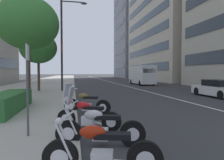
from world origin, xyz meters
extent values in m
cube|color=#A39E93|center=(30.00, 11.36, 0.07)|extent=(160.00, 9.19, 0.15)
cube|color=silver|center=(35.00, 0.00, 0.00)|extent=(110.00, 0.16, 0.01)
cylinder|color=black|center=(0.34, 7.14, 0.32)|extent=(0.27, 0.65, 0.64)
cylinder|color=silver|center=(0.34, 7.14, 0.32)|extent=(0.20, 0.34, 0.32)
cylinder|color=black|center=(-0.01, 5.69, 0.32)|extent=(0.27, 0.65, 0.64)
cylinder|color=silver|center=(-0.01, 5.69, 0.32)|extent=(0.20, 0.34, 0.32)
cube|color=silver|center=(0.17, 6.42, 0.30)|extent=(0.34, 0.43, 0.28)
cube|color=black|center=(0.12, 6.24, 0.72)|extent=(0.36, 0.67, 0.10)
ellipsoid|color=#991E0A|center=(0.21, 6.58, 0.78)|extent=(0.34, 0.50, 0.24)
cylinder|color=silver|center=(0.26, 7.08, 0.62)|extent=(0.12, 0.32, 0.64)
cylinder|color=silver|center=(0.39, 7.05, 0.62)|extent=(0.12, 0.32, 0.64)
cylinder|color=silver|center=(0.30, 6.99, 1.08)|extent=(0.59, 0.18, 0.04)
sphere|color=silver|center=(0.35, 7.16, 0.96)|extent=(0.14, 0.14, 0.14)
cylinder|color=black|center=(1.77, 7.04, 0.32)|extent=(0.26, 0.65, 0.64)
cylinder|color=silver|center=(1.77, 7.04, 0.32)|extent=(0.20, 0.34, 0.32)
cylinder|color=black|center=(1.42, 5.49, 0.32)|extent=(0.26, 0.65, 0.64)
cylinder|color=silver|center=(1.42, 5.49, 0.32)|extent=(0.20, 0.34, 0.32)
cube|color=silver|center=(1.60, 6.26, 0.30)|extent=(0.34, 0.43, 0.28)
cube|color=black|center=(1.56, 6.09, 0.72)|extent=(0.35, 0.67, 0.10)
ellipsoid|color=#B2B2B7|center=(1.63, 6.43, 0.78)|extent=(0.33, 0.50, 0.24)
cylinder|color=silver|center=(1.68, 6.97, 0.63)|extent=(0.11, 0.32, 0.64)
cylinder|color=silver|center=(1.82, 6.94, 0.63)|extent=(0.11, 0.32, 0.64)
cylinder|color=silver|center=(1.73, 6.88, 1.08)|extent=(0.59, 0.17, 0.04)
sphere|color=silver|center=(1.77, 7.06, 0.96)|extent=(0.14, 0.14, 0.14)
cube|color=#B2BCC6|center=(1.75, 6.98, 1.26)|extent=(0.46, 0.21, 0.44)
cylinder|color=silver|center=(1.67, 5.96, 0.19)|extent=(0.24, 0.69, 0.16)
cylinder|color=black|center=(3.46, 7.15, 0.31)|extent=(0.39, 0.60, 0.61)
cylinder|color=silver|center=(3.46, 7.15, 0.31)|extent=(0.26, 0.33, 0.31)
cylinder|color=black|center=(2.75, 5.77, 0.31)|extent=(0.39, 0.60, 0.61)
cylinder|color=silver|center=(2.75, 5.77, 0.31)|extent=(0.26, 0.33, 0.31)
cube|color=silver|center=(3.10, 6.46, 0.29)|extent=(0.41, 0.46, 0.28)
cube|color=black|center=(3.02, 6.30, 0.71)|extent=(0.49, 0.67, 0.10)
ellipsoid|color=#AD1116|center=(3.18, 6.61, 0.77)|extent=(0.42, 0.52, 0.24)
cylinder|color=silver|center=(3.36, 7.11, 0.61)|extent=(0.18, 0.30, 0.64)
cylinder|color=silver|center=(3.48, 7.04, 0.61)|extent=(0.18, 0.30, 0.64)
cylinder|color=silver|center=(3.39, 7.00, 1.07)|extent=(0.55, 0.31, 0.04)
sphere|color=silver|center=(3.47, 7.16, 0.95)|extent=(0.14, 0.14, 0.14)
cube|color=#B2BCC6|center=(3.43, 7.09, 1.25)|extent=(0.45, 0.31, 0.44)
cylinder|color=silver|center=(3.10, 6.14, 0.18)|extent=(0.39, 0.65, 0.16)
cylinder|color=black|center=(5.93, 7.02, 0.33)|extent=(0.41, 0.63, 0.65)
cylinder|color=silver|center=(5.93, 7.02, 0.33)|extent=(0.27, 0.35, 0.33)
cylinder|color=black|center=(5.22, 5.67, 0.33)|extent=(0.41, 0.63, 0.65)
cylinder|color=silver|center=(5.22, 5.67, 0.33)|extent=(0.27, 0.35, 0.33)
cube|color=silver|center=(5.57, 6.34, 0.31)|extent=(0.41, 0.46, 0.28)
cube|color=black|center=(5.49, 6.18, 0.73)|extent=(0.49, 0.67, 0.10)
ellipsoid|color=brown|center=(5.65, 6.49, 0.79)|extent=(0.43, 0.52, 0.24)
cylinder|color=silver|center=(5.83, 6.98, 0.63)|extent=(0.19, 0.30, 0.64)
cylinder|color=silver|center=(5.95, 6.91, 0.63)|extent=(0.19, 0.30, 0.64)
cylinder|color=silver|center=(5.85, 6.88, 1.09)|extent=(0.55, 0.31, 0.04)
sphere|color=silver|center=(5.94, 7.04, 0.97)|extent=(0.14, 0.14, 0.14)
cylinder|color=silver|center=(5.57, 6.03, 0.20)|extent=(0.40, 0.65, 0.16)
cube|color=silver|center=(9.96, -3.70, 0.48)|extent=(4.11, 1.87, 0.66)
cube|color=black|center=(9.85, -3.70, 1.05)|extent=(1.94, 1.72, 0.47)
cylinder|color=black|center=(11.32, -2.85, 0.31)|extent=(0.62, 0.22, 0.62)
cylinder|color=black|center=(11.31, -4.55, 0.31)|extent=(0.62, 0.22, 0.62)
cylinder|color=black|center=(8.61, -2.84, 0.31)|extent=(0.62, 0.22, 0.62)
cube|color=silver|center=(25.35, -3.06, 1.49)|extent=(6.21, 2.17, 2.55)
cube|color=black|center=(22.27, -3.08, 2.06)|extent=(0.05, 1.79, 0.56)
cylinder|color=black|center=(27.45, -2.08, 0.36)|extent=(0.72, 0.26, 0.72)
cylinder|color=black|center=(27.46, -4.01, 0.36)|extent=(0.72, 0.26, 0.72)
cylinder|color=black|center=(23.23, -2.11, 0.36)|extent=(0.72, 0.26, 0.72)
cylinder|color=black|center=(23.25, -4.04, 0.36)|extent=(0.72, 0.26, 0.72)
cylinder|color=#47494C|center=(2.30, 8.09, 1.37)|extent=(0.06, 0.06, 2.44)
cube|color=silver|center=(2.30, 8.08, 2.34)|extent=(0.32, 0.02, 0.40)
cylinder|color=#232326|center=(15.77, 7.94, 4.26)|extent=(0.18, 0.18, 8.23)
cylinder|color=#232326|center=(15.77, 6.93, 8.28)|extent=(0.10, 2.02, 0.10)
ellipsoid|color=slate|center=(15.77, 5.92, 8.20)|extent=(0.44, 0.60, 0.20)
cube|color=#B21E23|center=(15.42, 7.94, 4.18)|extent=(0.56, 0.03, 1.10)
cube|color=#B21E23|center=(16.12, 7.94, 4.18)|extent=(0.56, 0.03, 1.10)
cube|color=#28602D|center=(6.11, 9.70, 0.54)|extent=(4.46, 1.10, 0.78)
cylinder|color=#473323|center=(9.07, 9.46, 1.73)|extent=(0.22, 0.22, 3.16)
ellipsoid|color=#387A33|center=(9.07, 9.46, 4.63)|extent=(3.52, 3.52, 2.99)
cylinder|color=#473323|center=(16.11, 10.03, 1.48)|extent=(0.22, 0.22, 2.66)
ellipsoid|color=#2D6B2D|center=(16.11, 10.03, 4.05)|extent=(3.30, 3.30, 2.80)
cube|color=beige|center=(40.14, -19.42, 18.47)|extent=(26.40, 21.30, 36.93)
cube|color=#384756|center=(40.14, -8.72, 2.95)|extent=(23.76, 0.08, 1.50)
cube|color=#384756|center=(40.14, -8.72, 6.48)|extent=(23.76, 0.08, 1.50)
cube|color=#384756|center=(40.14, -8.72, 10.01)|extent=(23.76, 0.08, 1.50)
cube|color=#384756|center=(40.14, -8.72, 13.54)|extent=(23.76, 0.08, 1.50)
cube|color=#384756|center=(40.14, -8.72, 17.07)|extent=(23.76, 0.08, 1.50)
cube|color=gray|center=(65.85, -17.12, 24.70)|extent=(18.03, 16.71, 49.40)
cube|color=#2D3842|center=(65.85, -8.72, 3.95)|extent=(16.23, 0.08, 1.50)
cube|color=#2D3842|center=(65.85, -8.72, 8.67)|extent=(16.23, 0.08, 1.50)
cube|color=#2D3842|center=(65.85, -8.72, 13.39)|extent=(16.23, 0.08, 1.50)
cube|color=#2D3842|center=(65.85, -8.72, 18.11)|extent=(16.23, 0.08, 1.50)
cube|color=#2D3842|center=(65.85, -8.72, 22.84)|extent=(16.23, 0.08, 1.50)
camera|label=1|loc=(-3.31, 6.91, 1.83)|focal=32.48mm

